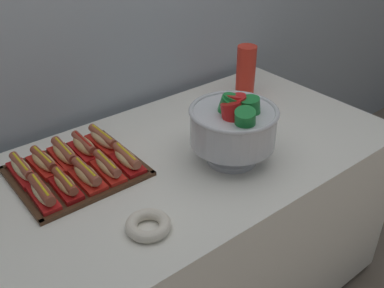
{
  "coord_description": "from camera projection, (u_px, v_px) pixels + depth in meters",
  "views": [
    {
      "loc": [
        -0.85,
        -1.07,
        1.65
      ],
      "look_at": [
        0.01,
        0.0,
        0.8
      ],
      "focal_mm": 41.69,
      "sensor_mm": 36.0,
      "label": 1
    }
  ],
  "objects": [
    {
      "name": "hot_dog_7",
      "position": [
        65.0,
        154.0,
        1.54
      ],
      "size": [
        0.08,
        0.18,
        0.06
      ],
      "color": "red",
      "rests_on": "serving_tray"
    },
    {
      "name": "donut",
      "position": [
        148.0,
        225.0,
        1.26
      ],
      "size": [
        0.13,
        0.13,
        0.03
      ],
      "color": "silver",
      "rests_on": "buffet_table"
    },
    {
      "name": "hot_dog_5",
      "position": [
        22.0,
        169.0,
        1.46
      ],
      "size": [
        0.06,
        0.17,
        0.06
      ],
      "color": "red",
      "rests_on": "serving_tray"
    },
    {
      "name": "hot_dog_4",
      "position": [
        127.0,
        159.0,
        1.51
      ],
      "size": [
        0.07,
        0.16,
        0.06
      ],
      "color": "#B21414",
      "rests_on": "serving_tray"
    },
    {
      "name": "punch_bowl",
      "position": [
        234.0,
        125.0,
        1.5
      ],
      "size": [
        0.3,
        0.3,
        0.25
      ],
      "color": "silver",
      "rests_on": "buffet_table"
    },
    {
      "name": "hot_dog_8",
      "position": [
        84.0,
        146.0,
        1.58
      ],
      "size": [
        0.07,
        0.16,
        0.06
      ],
      "color": "red",
      "rests_on": "serving_tray"
    },
    {
      "name": "serving_tray",
      "position": [
        77.0,
        172.0,
        1.5
      ],
      "size": [
        0.41,
        0.36,
        0.01
      ],
      "color": "#472B19",
      "rests_on": "buffet_table"
    },
    {
      "name": "hot_dog_0",
      "position": [
        42.0,
        193.0,
        1.35
      ],
      "size": [
        0.06,
        0.16,
        0.06
      ],
      "color": "red",
      "rests_on": "serving_tray"
    },
    {
      "name": "cup_stack",
      "position": [
        246.0,
        71.0,
        1.97
      ],
      "size": [
        0.09,
        0.09,
        0.23
      ],
      "color": "red",
      "rests_on": "buffet_table"
    },
    {
      "name": "hot_dog_1",
      "position": [
        65.0,
        185.0,
        1.39
      ],
      "size": [
        0.06,
        0.15,
        0.06
      ],
      "color": "#B21414",
      "rests_on": "serving_tray"
    },
    {
      "name": "buffet_table",
      "position": [
        190.0,
        228.0,
        1.81
      ],
      "size": [
        1.56,
        0.85,
        0.77
      ],
      "color": "white",
      "rests_on": "ground_plane"
    },
    {
      "name": "hot_dog_2",
      "position": [
        87.0,
        175.0,
        1.43
      ],
      "size": [
        0.07,
        0.16,
        0.06
      ],
      "color": "red",
      "rests_on": "serving_tray"
    },
    {
      "name": "hot_dog_9",
      "position": [
        103.0,
        139.0,
        1.62
      ],
      "size": [
        0.07,
        0.17,
        0.06
      ],
      "color": "red",
      "rests_on": "serving_tray"
    },
    {
      "name": "hot_dog_3",
      "position": [
        107.0,
        167.0,
        1.47
      ],
      "size": [
        0.07,
        0.17,
        0.06
      ],
      "color": "red",
      "rests_on": "serving_tray"
    },
    {
      "name": "hot_dog_6",
      "position": [
        44.0,
        162.0,
        1.5
      ],
      "size": [
        0.07,
        0.17,
        0.06
      ],
      "color": "red",
      "rests_on": "serving_tray"
    }
  ]
}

